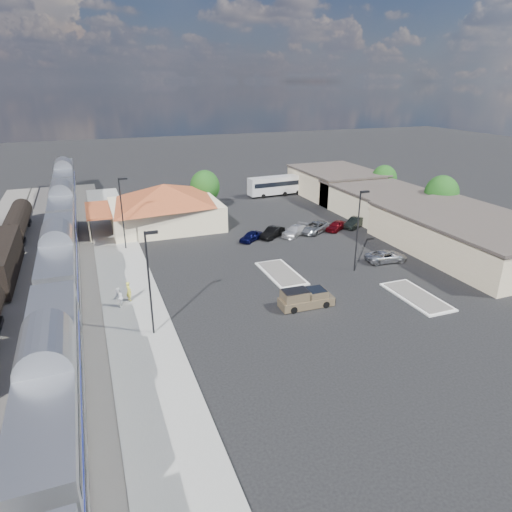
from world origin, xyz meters
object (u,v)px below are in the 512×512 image
object	(u,v)px
suv	(386,256)
coach_bus	(277,185)
station_depot	(164,205)
pickup_truck	(306,298)

from	to	relation	value
suv	coach_bus	bearing A→B (deg)	3.65
station_depot	pickup_truck	xyz separation A→B (m)	(7.64, -29.90, -2.30)
station_depot	suv	xyz separation A→B (m)	(21.44, -23.01, -2.46)
suv	coach_bus	size ratio (longest dim) A/B	0.44
pickup_truck	station_depot	bearing A→B (deg)	15.71
suv	coach_bus	xyz separation A→B (m)	(1.17, 35.01, 1.34)
pickup_truck	coach_bus	world-z (taller)	coach_bus
suv	pickup_truck	bearing A→B (deg)	122.12
coach_bus	pickup_truck	bearing A→B (deg)	156.47
suv	coach_bus	distance (m)	35.05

